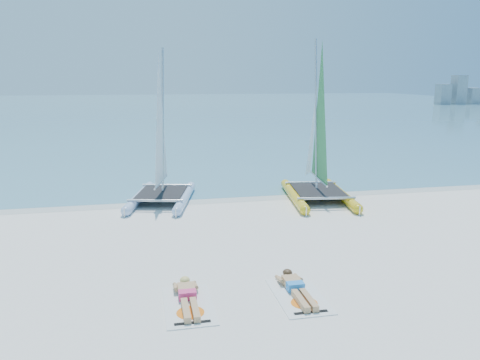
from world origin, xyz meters
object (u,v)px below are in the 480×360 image
(towel_a, at_px, (189,305))
(towel_b, at_px, (299,296))
(catamaran_yellow, at_px, (317,147))
(sunbather_b, at_px, (296,287))
(sunbather_a, at_px, (188,296))
(catamaran_blue, at_px, (161,155))

(towel_a, height_order, towel_b, same)
(catamaran_yellow, relative_size, towel_a, 3.37)
(towel_a, xyz_separation_m, sunbather_b, (2.35, 0.12, 0.11))
(towel_a, height_order, sunbather_a, sunbather_a)
(towel_b, height_order, sunbather_b, sunbather_b)
(towel_a, distance_m, sunbather_b, 2.35)
(sunbather_b, bearing_deg, sunbather_a, 178.21)
(catamaran_blue, bearing_deg, catamaran_yellow, 8.07)
(catamaran_blue, height_order, catamaran_yellow, catamaran_yellow)
(towel_b, distance_m, sunbather_b, 0.22)
(catamaran_blue, distance_m, towel_b, 9.12)
(sunbather_a, distance_m, sunbather_b, 2.35)
(towel_b, bearing_deg, catamaran_blue, 106.23)
(catamaran_yellow, xyz_separation_m, sunbather_a, (-5.75, -7.79, -1.85))
(towel_a, relative_size, sunbather_a, 1.07)
(towel_b, xyz_separation_m, sunbather_b, (0.00, 0.19, 0.11))
(sunbather_a, relative_size, sunbather_b, 1.00)
(catamaran_yellow, relative_size, sunbather_b, 3.62)
(catamaran_blue, xyz_separation_m, catamaran_yellow, (5.91, -0.53, 0.21))
(catamaran_yellow, xyz_separation_m, towel_b, (-3.40, -8.06, -1.96))
(catamaran_yellow, bearing_deg, towel_b, -105.29)
(catamaran_yellow, height_order, towel_a, catamaran_yellow)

